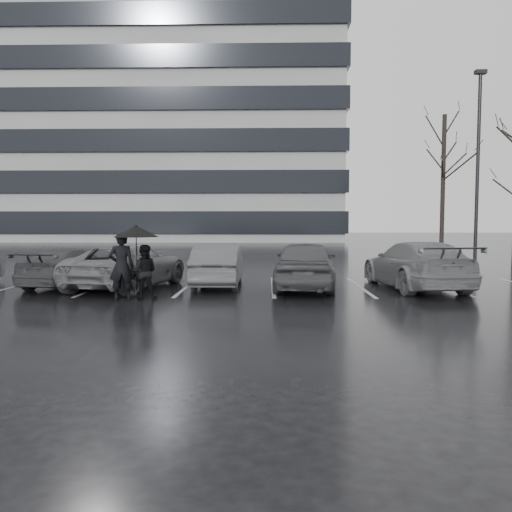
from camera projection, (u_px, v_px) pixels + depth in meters
The scene contains 13 objects.
ground at pixel (253, 298), 13.70m from camera, with size 160.00×160.00×0.00m, color black.
office_building at pixel (85, 121), 61.09m from camera, with size 61.00×26.00×29.00m.
car_main at pixel (306, 264), 15.54m from camera, with size 1.82×4.54×1.55m, color black.
car_west_a at pixel (218, 266), 16.25m from camera, with size 1.42×4.07×1.34m, color #2F2F32.
car_west_b at pixel (128, 266), 15.92m from camera, with size 2.29×4.96×1.38m, color #4D4D4F.
car_west_c at pixel (72, 267), 16.23m from camera, with size 1.73×4.26×1.24m, color black.
car_east at pixel (416, 265), 15.68m from camera, with size 2.09×5.14×1.49m, color #4D4D4F.
pedestrian_left at pixel (121, 266), 13.32m from camera, with size 0.67×0.44×1.83m, color black.
pedestrian_right at pixel (144, 272), 13.54m from camera, with size 0.72×0.56×1.49m, color black.
umbrella at pixel (136, 231), 13.37m from camera, with size 1.20×1.20×2.03m.
lamp_post at pixel (477, 180), 21.03m from camera, with size 0.46×0.46×8.39m.
stall_stripes at pixel (230, 286), 16.22m from camera, with size 19.72×5.00×0.00m.
tree_north at pixel (443, 186), 30.10m from camera, with size 0.26×0.26×8.50m, color black.
Camera 1 is at (0.42, -13.58, 2.12)m, focal length 35.00 mm.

